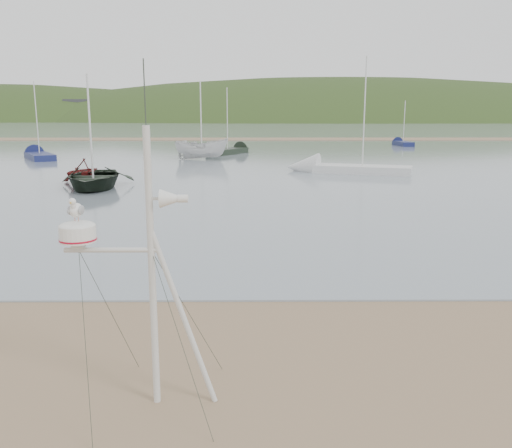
{
  "coord_description": "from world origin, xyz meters",
  "views": [
    {
      "loc": [
        2.29,
        -7.06,
        4.04
      ],
      "look_at": [
        2.34,
        1.0,
        2.35
      ],
      "focal_mm": 38.0,
      "sensor_mm": 36.0,
      "label": 1
    }
  ],
  "objects_px": {
    "boat_red": "(82,160)",
    "sailboat_blue_near": "(36,155)",
    "sailboat_dark_mid": "(237,150)",
    "boat_dark": "(91,136)",
    "boat_white": "(201,132)",
    "sailboat_blue_far": "(400,143)",
    "mast_rig": "(149,328)",
    "sailboat_white_near": "(327,168)"
  },
  "relations": [
    {
      "from": "boat_dark",
      "to": "sailboat_white_near",
      "type": "relative_size",
      "value": 0.65
    },
    {
      "from": "sailboat_blue_far",
      "to": "sailboat_white_near",
      "type": "height_order",
      "value": "sailboat_white_near"
    },
    {
      "from": "sailboat_dark_mid",
      "to": "boat_white",
      "type": "bearing_deg",
      "value": -111.13
    },
    {
      "from": "sailboat_white_near",
      "to": "boat_red",
      "type": "bearing_deg",
      "value": -159.91
    },
    {
      "from": "boat_white",
      "to": "sailboat_dark_mid",
      "type": "bearing_deg",
      "value": -23.61
    },
    {
      "from": "sailboat_blue_near",
      "to": "sailboat_dark_mid",
      "type": "xyz_separation_m",
      "value": [
        17.19,
        5.37,
        0.0
      ]
    },
    {
      "from": "boat_red",
      "to": "sailboat_blue_near",
      "type": "distance_m",
      "value": 18.95
    },
    {
      "from": "mast_rig",
      "to": "boat_red",
      "type": "bearing_deg",
      "value": 109.18
    },
    {
      "from": "sailboat_blue_far",
      "to": "boat_white",
      "type": "bearing_deg",
      "value": -138.98
    },
    {
      "from": "sailboat_blue_near",
      "to": "sailboat_white_near",
      "type": "bearing_deg",
      "value": -25.5
    },
    {
      "from": "boat_dark",
      "to": "boat_white",
      "type": "bearing_deg",
      "value": 69.17
    },
    {
      "from": "sailboat_white_near",
      "to": "sailboat_dark_mid",
      "type": "height_order",
      "value": "sailboat_white_near"
    },
    {
      "from": "boat_red",
      "to": "sailboat_blue_near",
      "type": "height_order",
      "value": "sailboat_blue_near"
    },
    {
      "from": "boat_dark",
      "to": "boat_white",
      "type": "xyz_separation_m",
      "value": [
        4.08,
        17.14,
        -0.5
      ]
    },
    {
      "from": "boat_dark",
      "to": "sailboat_dark_mid",
      "type": "relative_size",
      "value": 0.82
    },
    {
      "from": "boat_white",
      "to": "sailboat_blue_far",
      "type": "height_order",
      "value": "sailboat_blue_far"
    },
    {
      "from": "mast_rig",
      "to": "boat_white",
      "type": "relative_size",
      "value": 1.06
    },
    {
      "from": "sailboat_blue_near",
      "to": "sailboat_white_near",
      "type": "xyz_separation_m",
      "value": [
        23.63,
        -11.27,
        -0.0
      ]
    },
    {
      "from": "boat_red",
      "to": "sailboat_blue_far",
      "type": "height_order",
      "value": "sailboat_blue_far"
    },
    {
      "from": "sailboat_blue_far",
      "to": "boat_red",
      "type": "bearing_deg",
      "value": -128.62
    },
    {
      "from": "mast_rig",
      "to": "sailboat_white_near",
      "type": "xyz_separation_m",
      "value": [
        6.34,
        28.77,
        -0.83
      ]
    },
    {
      "from": "boat_white",
      "to": "sailboat_blue_near",
      "type": "bearing_deg",
      "value": 80.84
    },
    {
      "from": "mast_rig",
      "to": "boat_red",
      "type": "xyz_separation_m",
      "value": [
        -8.16,
        23.47,
        0.2
      ]
    },
    {
      "from": "sailboat_blue_near",
      "to": "mast_rig",
      "type": "bearing_deg",
      "value": -66.64
    },
    {
      "from": "boat_dark",
      "to": "boat_red",
      "type": "bearing_deg",
      "value": 111.5
    },
    {
      "from": "boat_red",
      "to": "sailboat_dark_mid",
      "type": "height_order",
      "value": "sailboat_dark_mid"
    },
    {
      "from": "boat_dark",
      "to": "boat_white",
      "type": "distance_m",
      "value": 17.63
    },
    {
      "from": "boat_red",
      "to": "sailboat_blue_near",
      "type": "xyz_separation_m",
      "value": [
        -9.13,
        16.57,
        -1.03
      ]
    },
    {
      "from": "mast_rig",
      "to": "boat_red",
      "type": "height_order",
      "value": "mast_rig"
    },
    {
      "from": "sailboat_blue_far",
      "to": "sailboat_dark_mid",
      "type": "distance_m",
      "value": 22.1
    },
    {
      "from": "sailboat_blue_near",
      "to": "sailboat_dark_mid",
      "type": "relative_size",
      "value": 1.05
    },
    {
      "from": "mast_rig",
      "to": "sailboat_white_near",
      "type": "height_order",
      "value": "sailboat_white_near"
    },
    {
      "from": "sailboat_blue_far",
      "to": "sailboat_white_near",
      "type": "relative_size",
      "value": 0.66
    },
    {
      "from": "boat_white",
      "to": "sailboat_dark_mid",
      "type": "xyz_separation_m",
      "value": [
        2.73,
        7.06,
        -1.95
      ]
    },
    {
      "from": "sailboat_dark_mid",
      "to": "mast_rig",
      "type": "bearing_deg",
      "value": -89.87
    },
    {
      "from": "boat_dark",
      "to": "sailboat_blue_far",
      "type": "bearing_deg",
      "value": 47.05
    },
    {
      "from": "boat_dark",
      "to": "sailboat_white_near",
      "type": "bearing_deg",
      "value": 22.28
    },
    {
      "from": "sailboat_blue_near",
      "to": "boat_red",
      "type": "bearing_deg",
      "value": -61.14
    },
    {
      "from": "sailboat_blue_near",
      "to": "boat_white",
      "type": "bearing_deg",
      "value": -6.68
    },
    {
      "from": "boat_red",
      "to": "sailboat_blue_far",
      "type": "distance_m",
      "value": 43.0
    },
    {
      "from": "sailboat_white_near",
      "to": "boat_white",
      "type": "bearing_deg",
      "value": 133.74
    },
    {
      "from": "sailboat_white_near",
      "to": "sailboat_dark_mid",
      "type": "xyz_separation_m",
      "value": [
        -6.44,
        16.64,
        0.0
      ]
    }
  ]
}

